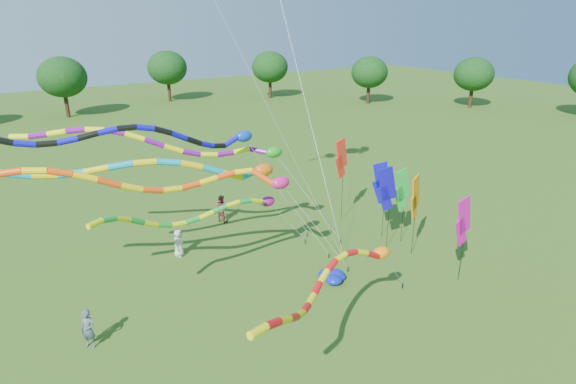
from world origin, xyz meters
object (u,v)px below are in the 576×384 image
person_a (179,243)px  tube_kite_red (342,275)px  blue_nylon_heap (329,276)px  person_c (221,208)px  tube_kite_orange (184,181)px  person_b (88,329)px

person_a → tube_kite_red: bearing=-116.4°
blue_nylon_heap → person_c: bearing=98.0°
tube_kite_red → tube_kite_orange: 7.45m
blue_nylon_heap → person_c: (-1.32, 9.40, 0.65)m
tube_kite_red → tube_kite_orange: (-3.17, 6.35, 2.26)m
person_c → person_b: bearing=99.1°
person_b → blue_nylon_heap: bearing=39.8°
person_c → blue_nylon_heap: bearing=156.2°
person_a → person_c: size_ratio=0.89×
tube_kite_orange → person_b: (-4.50, -0.45, -5.12)m
person_a → person_b: size_ratio=0.94×
tube_kite_orange → blue_nylon_heap: bearing=-2.9°
person_a → person_c: 4.94m
tube_kite_red → person_c: bearing=59.6°
blue_nylon_heap → person_b: person_b is taller
tube_kite_orange → person_c: bearing=67.3°
tube_kite_red → person_c: (1.96, 14.24, -2.81)m
tube_kite_orange → person_c: (5.13, 7.89, -5.08)m
tube_kite_orange → person_b: 6.83m
person_a → blue_nylon_heap: bearing=-87.1°
tube_kite_red → person_b: tube_kite_red is taller
tube_kite_red → person_b: size_ratio=6.45×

